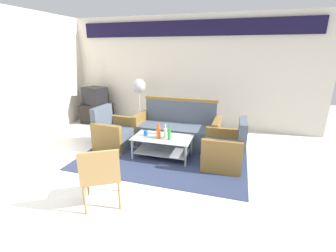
{
  "coord_description": "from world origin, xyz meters",
  "views": [
    {
      "loc": [
        1.24,
        -3.0,
        1.96
      ],
      "look_at": [
        0.07,
        0.88,
        0.65
      ],
      "focal_mm": 25.01,
      "sensor_mm": 36.0,
      "label": 1
    }
  ],
  "objects_px": {
    "tv_stand": "(97,113)",
    "television": "(95,96)",
    "armchair_left": "(114,134)",
    "couch": "(177,130)",
    "bottle_brown": "(159,130)",
    "wicker_chair": "(101,173)",
    "coffee_table": "(162,144)",
    "armchair_right": "(224,150)",
    "bottle_orange": "(158,132)",
    "cup": "(146,133)",
    "pedestal_fan": "(139,89)",
    "bottle_green": "(169,133)",
    "bottle_clear": "(165,133)"
  },
  "relations": [
    {
      "from": "tv_stand",
      "to": "coffee_table",
      "type": "bearing_deg",
      "value": -33.53
    },
    {
      "from": "coffee_table",
      "to": "armchair_left",
      "type": "bearing_deg",
      "value": 170.12
    },
    {
      "from": "bottle_brown",
      "to": "bottle_green",
      "type": "distance_m",
      "value": 0.37
    },
    {
      "from": "bottle_orange",
      "to": "bottle_clear",
      "type": "height_order",
      "value": "bottle_orange"
    },
    {
      "from": "bottle_brown",
      "to": "wicker_chair",
      "type": "height_order",
      "value": "wicker_chair"
    },
    {
      "from": "armchair_left",
      "to": "couch",
      "type": "bearing_deg",
      "value": 118.74
    },
    {
      "from": "armchair_right",
      "to": "cup",
      "type": "height_order",
      "value": "armchair_right"
    },
    {
      "from": "bottle_brown",
      "to": "pedestal_fan",
      "type": "height_order",
      "value": "pedestal_fan"
    },
    {
      "from": "armchair_left",
      "to": "bottle_brown",
      "type": "relative_size",
      "value": 3.81
    },
    {
      "from": "cup",
      "to": "wicker_chair",
      "type": "bearing_deg",
      "value": -88.3
    },
    {
      "from": "pedestal_fan",
      "to": "bottle_orange",
      "type": "bearing_deg",
      "value": -57.11
    },
    {
      "from": "cup",
      "to": "tv_stand",
      "type": "bearing_deg",
      "value": 142.55
    },
    {
      "from": "coffee_table",
      "to": "bottle_orange",
      "type": "relative_size",
      "value": 3.67
    },
    {
      "from": "coffee_table",
      "to": "television",
      "type": "distance_m",
      "value": 3.03
    },
    {
      "from": "television",
      "to": "tv_stand",
      "type": "bearing_deg",
      "value": 90.0
    },
    {
      "from": "couch",
      "to": "coffee_table",
      "type": "bearing_deg",
      "value": 84.29
    },
    {
      "from": "armchair_left",
      "to": "tv_stand",
      "type": "height_order",
      "value": "armchair_left"
    },
    {
      "from": "bottle_brown",
      "to": "cup",
      "type": "height_order",
      "value": "bottle_brown"
    },
    {
      "from": "couch",
      "to": "bottle_brown",
      "type": "xyz_separation_m",
      "value": [
        -0.22,
        -0.6,
        0.18
      ]
    },
    {
      "from": "coffee_table",
      "to": "bottle_green",
      "type": "relative_size",
      "value": 3.57
    },
    {
      "from": "bottle_orange",
      "to": "television",
      "type": "relative_size",
      "value": 0.43
    },
    {
      "from": "bottle_brown",
      "to": "bottle_clear",
      "type": "distance_m",
      "value": 0.25
    },
    {
      "from": "pedestal_fan",
      "to": "television",
      "type": "bearing_deg",
      "value": -177.89
    },
    {
      "from": "armchair_left",
      "to": "television",
      "type": "distance_m",
      "value": 2.05
    },
    {
      "from": "couch",
      "to": "bottle_clear",
      "type": "distance_m",
      "value": 0.79
    },
    {
      "from": "bottle_clear",
      "to": "wicker_chair",
      "type": "height_order",
      "value": "wicker_chair"
    },
    {
      "from": "armchair_right",
      "to": "television",
      "type": "bearing_deg",
      "value": 64.09
    },
    {
      "from": "couch",
      "to": "pedestal_fan",
      "type": "distance_m",
      "value": 1.74
    },
    {
      "from": "coffee_table",
      "to": "bottle_brown",
      "type": "bearing_deg",
      "value": 127.33
    },
    {
      "from": "armchair_left",
      "to": "television",
      "type": "xyz_separation_m",
      "value": [
        -1.36,
        1.46,
        0.47
      ]
    },
    {
      "from": "armchair_right",
      "to": "tv_stand",
      "type": "distance_m",
      "value": 3.99
    },
    {
      "from": "armchair_right",
      "to": "bottle_clear",
      "type": "xyz_separation_m",
      "value": [
        -1.08,
        -0.0,
        0.22
      ]
    },
    {
      "from": "tv_stand",
      "to": "television",
      "type": "distance_m",
      "value": 0.5
    },
    {
      "from": "armchair_left",
      "to": "bottle_orange",
      "type": "height_order",
      "value": "armchair_left"
    },
    {
      "from": "armchair_right",
      "to": "bottle_brown",
      "type": "height_order",
      "value": "armchair_right"
    },
    {
      "from": "bottle_green",
      "to": "television",
      "type": "distance_m",
      "value": 3.17
    },
    {
      "from": "bottle_green",
      "to": "wicker_chair",
      "type": "xyz_separation_m",
      "value": [
        -0.44,
        -1.56,
        -0.03
      ]
    },
    {
      "from": "cup",
      "to": "tv_stand",
      "type": "height_order",
      "value": "tv_stand"
    },
    {
      "from": "armchair_right",
      "to": "television",
      "type": "height_order",
      "value": "television"
    },
    {
      "from": "couch",
      "to": "tv_stand",
      "type": "relative_size",
      "value": 2.27
    },
    {
      "from": "armchair_right",
      "to": "cup",
      "type": "bearing_deg",
      "value": 88.56
    },
    {
      "from": "pedestal_fan",
      "to": "tv_stand",
      "type": "bearing_deg",
      "value": -177.78
    },
    {
      "from": "television",
      "to": "pedestal_fan",
      "type": "relative_size",
      "value": 0.55
    },
    {
      "from": "pedestal_fan",
      "to": "bottle_green",
      "type": "bearing_deg",
      "value": -52.7
    },
    {
      "from": "bottle_green",
      "to": "bottle_clear",
      "type": "distance_m",
      "value": 0.12
    },
    {
      "from": "cup",
      "to": "wicker_chair",
      "type": "height_order",
      "value": "wicker_chair"
    },
    {
      "from": "cup",
      "to": "tv_stand",
      "type": "distance_m",
      "value": 2.72
    },
    {
      "from": "armchair_right",
      "to": "coffee_table",
      "type": "xyz_separation_m",
      "value": [
        -1.14,
        0.0,
        -0.02
      ]
    },
    {
      "from": "armchair_left",
      "to": "cup",
      "type": "height_order",
      "value": "armchair_left"
    },
    {
      "from": "bottle_orange",
      "to": "television",
      "type": "distance_m",
      "value": 2.99
    }
  ]
}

